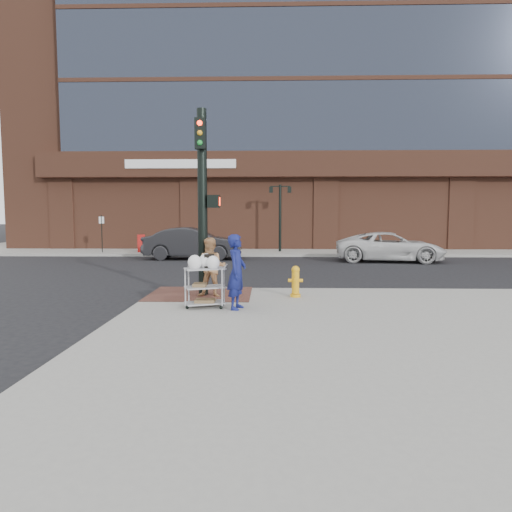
{
  "coord_description": "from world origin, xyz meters",
  "views": [
    {
      "loc": [
        1.27,
        -11.55,
        2.32
      ],
      "look_at": [
        0.96,
        0.47,
        1.25
      ],
      "focal_mm": 32.0,
      "sensor_mm": 36.0,
      "label": 1
    }
  ],
  "objects_px": {
    "woman_blue": "(237,272)",
    "utility_cart": "(205,283)",
    "pedestrian_tan": "(212,267)",
    "minivan_white": "(390,247)",
    "traffic_signal_pole": "(203,196)",
    "fire_hydrant": "(295,281)",
    "lamp_post": "(280,210)",
    "sedan_dark": "(193,243)"
  },
  "relations": [
    {
      "from": "sedan_dark",
      "to": "fire_hydrant",
      "type": "height_order",
      "value": "sedan_dark"
    },
    {
      "from": "woman_blue",
      "to": "minivan_white",
      "type": "distance_m",
      "value": 14.35
    },
    {
      "from": "pedestrian_tan",
      "to": "lamp_post",
      "type": "bearing_deg",
      "value": 85.2
    },
    {
      "from": "pedestrian_tan",
      "to": "fire_hydrant",
      "type": "height_order",
      "value": "pedestrian_tan"
    },
    {
      "from": "pedestrian_tan",
      "to": "utility_cart",
      "type": "height_order",
      "value": "pedestrian_tan"
    },
    {
      "from": "traffic_signal_pole",
      "to": "utility_cart",
      "type": "xyz_separation_m",
      "value": [
        0.27,
        -1.72,
        -2.11
      ]
    },
    {
      "from": "woman_blue",
      "to": "utility_cart",
      "type": "relative_size",
      "value": 1.37
    },
    {
      "from": "pedestrian_tan",
      "to": "fire_hydrant",
      "type": "xyz_separation_m",
      "value": [
        2.24,
        0.08,
        -0.37
      ]
    },
    {
      "from": "woman_blue",
      "to": "sedan_dark",
      "type": "relative_size",
      "value": 0.34
    },
    {
      "from": "woman_blue",
      "to": "fire_hydrant",
      "type": "height_order",
      "value": "woman_blue"
    },
    {
      "from": "woman_blue",
      "to": "minivan_white",
      "type": "xyz_separation_m",
      "value": [
        6.87,
        12.6,
        -0.28
      ]
    },
    {
      "from": "minivan_white",
      "to": "utility_cart",
      "type": "relative_size",
      "value": 4.21
    },
    {
      "from": "lamp_post",
      "to": "traffic_signal_pole",
      "type": "xyz_separation_m",
      "value": [
        -2.48,
        -15.23,
        0.21
      ]
    },
    {
      "from": "minivan_white",
      "to": "woman_blue",
      "type": "bearing_deg",
      "value": 158.95
    },
    {
      "from": "woman_blue",
      "to": "pedestrian_tan",
      "type": "xyz_separation_m",
      "value": [
        -0.78,
        1.54,
        -0.08
      ]
    },
    {
      "from": "minivan_white",
      "to": "traffic_signal_pole",
      "type": "bearing_deg",
      "value": 151.2
    },
    {
      "from": "sedan_dark",
      "to": "traffic_signal_pole",
      "type": "bearing_deg",
      "value": -169.85
    },
    {
      "from": "lamp_post",
      "to": "sedan_dark",
      "type": "distance_m",
      "value": 6.16
    },
    {
      "from": "pedestrian_tan",
      "to": "woman_blue",
      "type": "bearing_deg",
      "value": -59.86
    },
    {
      "from": "pedestrian_tan",
      "to": "fire_hydrant",
      "type": "bearing_deg",
      "value": 5.28
    },
    {
      "from": "traffic_signal_pole",
      "to": "sedan_dark",
      "type": "distance_m",
      "value": 12.07
    },
    {
      "from": "lamp_post",
      "to": "traffic_signal_pole",
      "type": "height_order",
      "value": "traffic_signal_pole"
    },
    {
      "from": "utility_cart",
      "to": "fire_hydrant",
      "type": "relative_size",
      "value": 1.52
    },
    {
      "from": "sedan_dark",
      "to": "fire_hydrant",
      "type": "xyz_separation_m",
      "value": [
        4.72,
        -11.94,
        -0.27
      ]
    },
    {
      "from": "minivan_white",
      "to": "utility_cart",
      "type": "distance_m",
      "value": 14.6
    },
    {
      "from": "pedestrian_tan",
      "to": "minivan_white",
      "type": "xyz_separation_m",
      "value": [
        7.64,
        11.06,
        -0.2
      ]
    },
    {
      "from": "woman_blue",
      "to": "fire_hydrant",
      "type": "relative_size",
      "value": 2.08
    },
    {
      "from": "traffic_signal_pole",
      "to": "pedestrian_tan",
      "type": "relative_size",
      "value": 3.15
    },
    {
      "from": "pedestrian_tan",
      "to": "sedan_dark",
      "type": "height_order",
      "value": "pedestrian_tan"
    },
    {
      "from": "woman_blue",
      "to": "fire_hydrant",
      "type": "xyz_separation_m",
      "value": [
        1.46,
        1.62,
        -0.44
      ]
    },
    {
      "from": "sedan_dark",
      "to": "minivan_white",
      "type": "xyz_separation_m",
      "value": [
        10.13,
        -0.96,
        -0.1
      ]
    },
    {
      "from": "lamp_post",
      "to": "utility_cart",
      "type": "relative_size",
      "value": 3.15
    },
    {
      "from": "minivan_white",
      "to": "fire_hydrant",
      "type": "distance_m",
      "value": 12.24
    },
    {
      "from": "sedan_dark",
      "to": "minivan_white",
      "type": "relative_size",
      "value": 0.96
    },
    {
      "from": "utility_cart",
      "to": "fire_hydrant",
      "type": "height_order",
      "value": "utility_cart"
    },
    {
      "from": "woman_blue",
      "to": "utility_cart",
      "type": "xyz_separation_m",
      "value": [
        -0.76,
        0.15,
        -0.29
      ]
    },
    {
      "from": "lamp_post",
      "to": "minivan_white",
      "type": "height_order",
      "value": "lamp_post"
    },
    {
      "from": "lamp_post",
      "to": "woman_blue",
      "type": "distance_m",
      "value": 17.23
    },
    {
      "from": "sedan_dark",
      "to": "woman_blue",
      "type": "bearing_deg",
      "value": -167.15
    },
    {
      "from": "fire_hydrant",
      "to": "utility_cart",
      "type": "bearing_deg",
      "value": -146.58
    },
    {
      "from": "sedan_dark",
      "to": "utility_cart",
      "type": "bearing_deg",
      "value": -170.11
    },
    {
      "from": "traffic_signal_pole",
      "to": "pedestrian_tan",
      "type": "height_order",
      "value": "traffic_signal_pole"
    }
  ]
}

